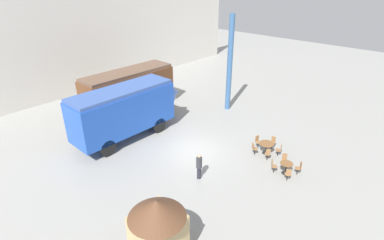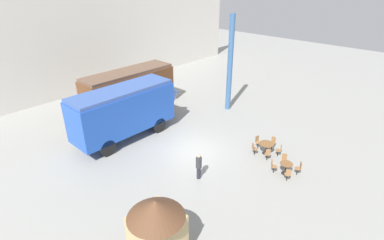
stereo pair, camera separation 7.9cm
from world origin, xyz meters
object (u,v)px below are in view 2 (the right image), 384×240
at_px(cafe_chair_0, 288,174).
at_px(visitor_person, 199,165).
at_px(cafe_table_near, 286,166).
at_px(streamlined_locomotive, 131,107).
at_px(cafe_table_mid, 266,145).
at_px(passenger_coach_wooden, 129,87).
at_px(ticket_kiosk, 157,227).

xyz_separation_m(cafe_chair_0, visitor_person, (-3.23, 3.92, 0.37)).
relative_size(cafe_table_near, cafe_chair_0, 0.87).
xyz_separation_m(cafe_table_near, visitor_person, (-3.85, 3.49, 0.34)).
relative_size(streamlined_locomotive, visitor_person, 5.57).
distance_m(cafe_table_near, visitor_person, 5.20).
bearing_deg(cafe_chair_0, cafe_table_mid, 18.92).
bearing_deg(streamlined_locomotive, cafe_chair_0, -76.63).
height_order(passenger_coach_wooden, cafe_chair_0, passenger_coach_wooden).
xyz_separation_m(cafe_table_mid, visitor_person, (-5.03, 1.47, 0.27)).
xyz_separation_m(streamlined_locomotive, ticket_kiosk, (-5.78, -9.41, -0.55)).
relative_size(passenger_coach_wooden, cafe_table_near, 10.59).
xyz_separation_m(passenger_coach_wooden, ticket_kiosk, (-8.31, -13.05, -0.52)).
bearing_deg(passenger_coach_wooden, cafe_table_near, -87.20).
height_order(cafe_chair_0, visitor_person, visitor_person).
bearing_deg(cafe_table_mid, ticket_kiosk, -175.04).
distance_m(cafe_chair_0, visitor_person, 5.09).
relative_size(cafe_table_near, ticket_kiosk, 0.25).
relative_size(cafe_table_mid, cafe_chair_0, 1.11).
bearing_deg(cafe_table_mid, cafe_chair_0, -126.27).
bearing_deg(passenger_coach_wooden, ticket_kiosk, -122.48).
bearing_deg(cafe_table_mid, visitor_person, 163.69).
bearing_deg(cafe_chair_0, passenger_coach_wooden, 55.50).
bearing_deg(streamlined_locomotive, passenger_coach_wooden, 55.25).
height_order(cafe_table_near, cafe_table_mid, cafe_table_mid).
height_order(passenger_coach_wooden, visitor_person, passenger_coach_wooden).
height_order(visitor_person, ticket_kiosk, ticket_kiosk).
xyz_separation_m(passenger_coach_wooden, visitor_person, (-3.15, -10.70, -1.31)).
bearing_deg(passenger_coach_wooden, streamlined_locomotive, -124.75).
bearing_deg(cafe_chair_0, cafe_table_near, 0.00).
distance_m(visitor_person, ticket_kiosk, 5.72).
bearing_deg(ticket_kiosk, cafe_table_mid, 4.96).
xyz_separation_m(passenger_coach_wooden, cafe_chair_0, (0.08, -14.61, -1.68)).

